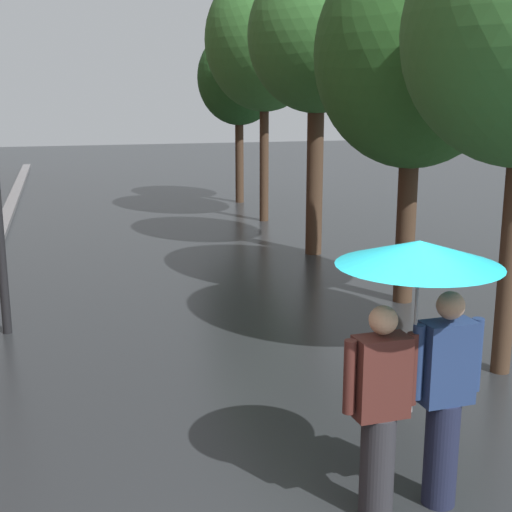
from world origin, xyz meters
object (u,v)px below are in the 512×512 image
(street_tree_2, at_px, (317,38))
(street_tree_4, at_px, (239,78))
(street_tree_3, at_px, (264,41))
(couple_under_umbrella, at_px, (416,331))
(street_tree_1, at_px, (414,55))

(street_tree_2, height_order, street_tree_4, street_tree_2)
(street_tree_3, bearing_deg, street_tree_2, -90.96)
(street_tree_2, bearing_deg, street_tree_4, 88.23)
(street_tree_3, distance_m, couple_under_umbrella, 12.80)
(street_tree_1, height_order, street_tree_2, street_tree_2)
(couple_under_umbrella, bearing_deg, street_tree_2, 74.80)
(street_tree_2, relative_size, street_tree_3, 0.93)
(street_tree_4, distance_m, couple_under_umbrella, 15.67)
(street_tree_4, height_order, couple_under_umbrella, street_tree_4)
(street_tree_3, xyz_separation_m, street_tree_4, (0.15, 3.08, -0.80))
(street_tree_4, bearing_deg, street_tree_3, -92.76)
(street_tree_1, distance_m, street_tree_2, 3.47)
(street_tree_3, xyz_separation_m, couple_under_umbrella, (-2.37, -12.25, -2.86))
(street_tree_2, height_order, couple_under_umbrella, street_tree_2)
(street_tree_3, distance_m, street_tree_4, 3.19)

